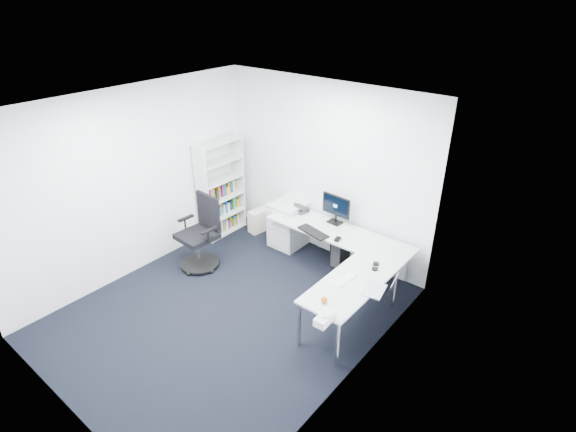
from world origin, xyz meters
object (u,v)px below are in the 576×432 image
Objects in this scene: l_desk at (325,260)px; task_chair at (197,234)px; laptop at (375,283)px; bookshelf at (220,188)px; monitor at (336,209)px.

task_chair is (-1.68, -0.92, 0.23)m from l_desk.
laptop is at bearing -28.31° from l_desk.
l_desk is 1.36× the size of bookshelf.
l_desk is 2.23m from bookshelf.
monitor is (-0.19, 0.51, 0.56)m from l_desk.
task_chair is 3.38× the size of laptop.
task_chair is (0.50, -0.97, -0.26)m from bookshelf.
task_chair reaches higher than l_desk.
l_desk is at bearing 140.27° from laptop.
task_chair reaches higher than monitor.
monitor is at bearing 110.62° from l_desk.
monitor is at bearing 47.92° from task_chair.
l_desk is at bearing 32.70° from task_chair.
task_chair is at bearing -151.22° from l_desk.
bookshelf reaches higher than task_chair.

